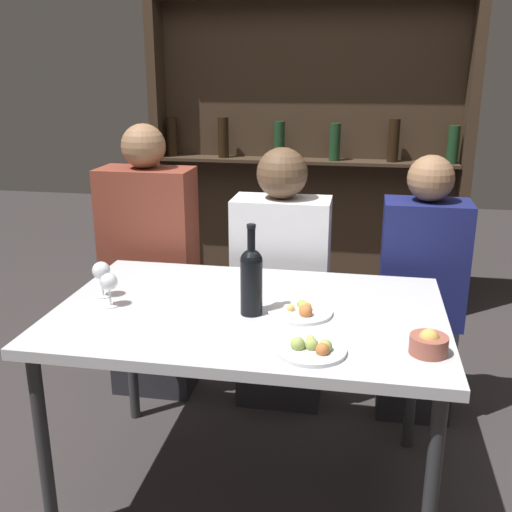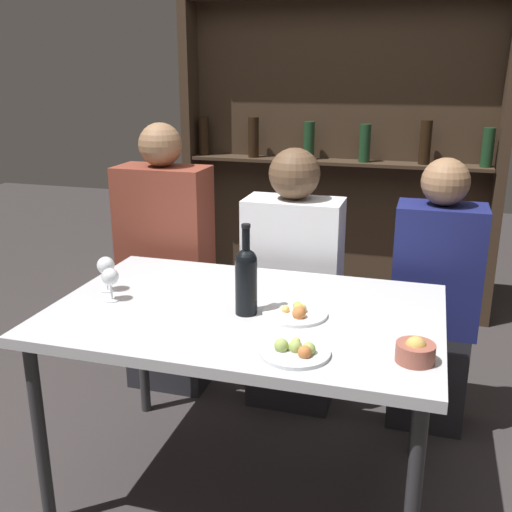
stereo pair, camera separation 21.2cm
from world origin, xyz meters
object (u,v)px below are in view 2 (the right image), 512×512
at_px(food_plate_1, 296,313).
at_px(snack_bowl, 415,351).
at_px(food_plate_0, 295,351).
at_px(wine_glass_1, 110,278).
at_px(seated_person_center, 292,289).
at_px(wine_bottle, 246,277).
at_px(seated_person_left, 166,269).
at_px(seated_person_right, 434,305).
at_px(wine_glass_0, 106,267).

height_order(food_plate_1, snack_bowl, snack_bowl).
relative_size(food_plate_0, food_plate_1, 0.95).
bearing_deg(wine_glass_1, seated_person_center, 54.45).
relative_size(wine_glass_1, food_plate_1, 0.55).
bearing_deg(wine_bottle, seated_person_center, 89.59).
height_order(wine_bottle, seated_person_center, seated_person_center).
bearing_deg(seated_person_left, snack_bowl, -36.88).
xyz_separation_m(wine_bottle, seated_person_center, (0.00, 0.68, -0.29)).
height_order(wine_glass_1, snack_bowl, wine_glass_1).
distance_m(wine_glass_1, snack_bowl, 1.07).
bearing_deg(wine_bottle, seated_person_right, 47.72).
relative_size(wine_bottle, seated_person_right, 0.26).
bearing_deg(wine_glass_0, food_plate_0, -21.66).
distance_m(food_plate_1, seated_person_center, 0.69).
bearing_deg(snack_bowl, food_plate_0, -170.73).
height_order(food_plate_0, seated_person_right, seated_person_right).
bearing_deg(snack_bowl, wine_glass_0, 167.02).
bearing_deg(wine_glass_0, seated_person_right, 27.76).
distance_m(seated_person_left, seated_person_right, 1.22).
bearing_deg(snack_bowl, seated_person_right, 86.16).
bearing_deg(food_plate_1, wine_glass_0, 177.29).
bearing_deg(food_plate_0, wine_glass_0, 158.34).
height_order(wine_glass_1, seated_person_right, seated_person_right).
xyz_separation_m(wine_glass_0, food_plate_0, (0.78, -0.31, -0.08)).
distance_m(wine_glass_1, food_plate_0, 0.76).
bearing_deg(wine_glass_0, wine_glass_1, -51.83).
bearing_deg(wine_glass_0, food_plate_1, -2.71).
xyz_separation_m(wine_glass_0, seated_person_left, (-0.05, 0.62, -0.21)).
distance_m(wine_glass_1, seated_person_right, 1.33).
bearing_deg(wine_glass_1, snack_bowl, -9.52).
height_order(wine_glass_1, food_plate_0, wine_glass_1).
distance_m(wine_glass_1, seated_person_center, 0.89).
bearing_deg(food_plate_0, food_plate_1, 102.47).
bearing_deg(wine_bottle, wine_glass_0, 173.87).
relative_size(snack_bowl, seated_person_left, 0.09).
relative_size(wine_bottle, snack_bowl, 2.80).
bearing_deg(wine_glass_0, snack_bowl, -12.98).
xyz_separation_m(wine_glass_0, seated_person_right, (1.17, 0.62, -0.26)).
relative_size(wine_bottle, seated_person_left, 0.24).
relative_size(food_plate_1, snack_bowl, 1.97).
xyz_separation_m(food_plate_0, snack_bowl, (0.33, 0.05, 0.02)).
xyz_separation_m(wine_glass_0, wine_glass_1, (0.06, -0.08, -0.01)).
relative_size(wine_bottle, wine_glass_1, 2.60).
bearing_deg(food_plate_1, snack_bowl, -29.56).
height_order(wine_glass_0, seated_person_center, seated_person_center).
relative_size(wine_glass_1, seated_person_left, 0.09).
bearing_deg(wine_bottle, snack_bowl, -19.48).
height_order(wine_glass_0, snack_bowl, wine_glass_0).
relative_size(wine_bottle, food_plate_0, 1.50).
bearing_deg(seated_person_left, food_plate_1, -40.14).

